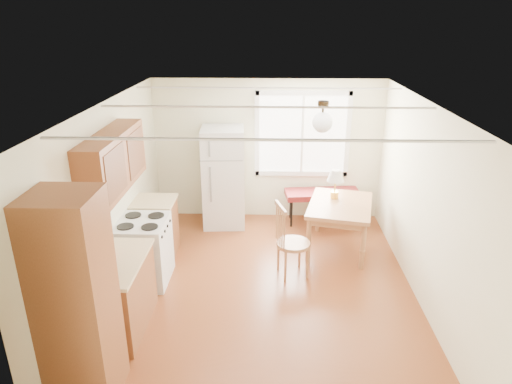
{
  "coord_description": "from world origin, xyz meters",
  "views": [
    {
      "loc": [
        0.05,
        -5.3,
        3.48
      ],
      "look_at": [
        -0.15,
        0.7,
        1.15
      ],
      "focal_mm": 32.0,
      "sensor_mm": 36.0,
      "label": 1
    }
  ],
  "objects_px": {
    "refrigerator": "(224,177)",
    "dining_table": "(340,210)",
    "bench": "(322,195)",
    "chair": "(286,236)"
  },
  "relations": [
    {
      "from": "refrigerator",
      "to": "dining_table",
      "type": "relative_size",
      "value": 1.23
    },
    {
      "from": "dining_table",
      "to": "bench",
      "type": "bearing_deg",
      "value": 112.27
    },
    {
      "from": "chair",
      "to": "bench",
      "type": "bearing_deg",
      "value": 52.43
    },
    {
      "from": "refrigerator",
      "to": "chair",
      "type": "relative_size",
      "value": 1.6
    },
    {
      "from": "dining_table",
      "to": "chair",
      "type": "xyz_separation_m",
      "value": [
        -0.85,
        -0.84,
        -0.05
      ]
    },
    {
      "from": "bench",
      "to": "dining_table",
      "type": "height_order",
      "value": "dining_table"
    },
    {
      "from": "bench",
      "to": "dining_table",
      "type": "relative_size",
      "value": 0.95
    },
    {
      "from": "bench",
      "to": "chair",
      "type": "relative_size",
      "value": 1.24
    },
    {
      "from": "refrigerator",
      "to": "bench",
      "type": "bearing_deg",
      "value": -1.15
    },
    {
      "from": "refrigerator",
      "to": "chair",
      "type": "bearing_deg",
      "value": -62.72
    }
  ]
}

